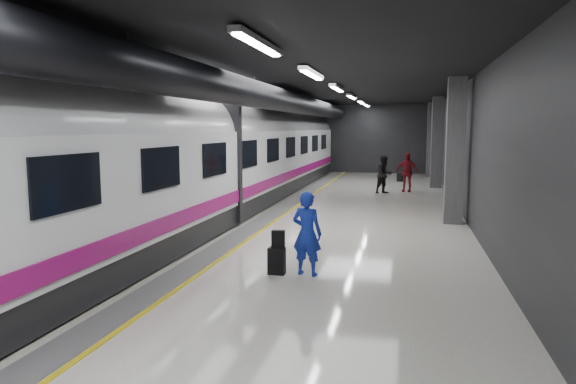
# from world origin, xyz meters

# --- Properties ---
(ground) EXTENTS (40.00, 40.00, 0.00)m
(ground) POSITION_xyz_m (0.00, 0.00, 0.00)
(ground) COLOR white
(ground) RESTS_ON ground
(platform_hall) EXTENTS (10.02, 40.02, 4.51)m
(platform_hall) POSITION_xyz_m (-0.29, 0.96, 3.54)
(platform_hall) COLOR black
(platform_hall) RESTS_ON ground
(train) EXTENTS (3.05, 38.00, 4.05)m
(train) POSITION_xyz_m (-3.25, -0.00, 2.07)
(train) COLOR black
(train) RESTS_ON ground
(traveler_main) EXTENTS (0.69, 0.53, 1.71)m
(traveler_main) POSITION_xyz_m (1.19, -4.66, 0.86)
(traveler_main) COLOR #1C34D5
(traveler_main) RESTS_ON ground
(suitcase_main) EXTENTS (0.34, 0.22, 0.55)m
(suitcase_main) POSITION_xyz_m (0.58, -4.76, 0.28)
(suitcase_main) COLOR black
(suitcase_main) RESTS_ON ground
(shoulder_bag) EXTENTS (0.28, 0.17, 0.35)m
(shoulder_bag) POSITION_xyz_m (0.61, -4.72, 0.73)
(shoulder_bag) COLOR black
(shoulder_bag) RESTS_ON suitcase_main
(traveler_far_a) EXTENTS (1.07, 1.04, 1.73)m
(traveler_far_a) POSITION_xyz_m (2.14, 8.99, 0.87)
(traveler_far_a) COLOR black
(traveler_far_a) RESTS_ON ground
(traveler_far_b) EXTENTS (1.14, 0.64, 1.83)m
(traveler_far_b) POSITION_xyz_m (3.13, 9.92, 0.92)
(traveler_far_b) COLOR maroon
(traveler_far_b) RESTS_ON ground
(suitcase_far) EXTENTS (0.37, 0.29, 0.47)m
(suitcase_far) POSITION_xyz_m (2.78, 14.57, 0.23)
(suitcase_far) COLOR black
(suitcase_far) RESTS_ON ground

